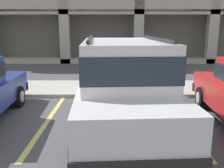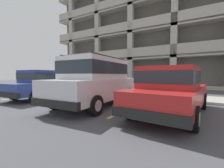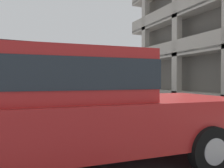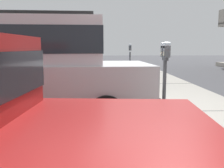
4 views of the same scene
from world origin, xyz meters
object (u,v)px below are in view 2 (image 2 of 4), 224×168
Objects in this scene: red_sedan at (46,83)px; parking_meter_far at (51,78)px; parking_meter_near at (125,77)px; dark_hatchback at (171,90)px; fire_hydrant at (69,86)px; silver_suv at (97,80)px; parking_garage at (181,37)px.

red_sedan is 3.10× the size of parking_meter_far.
parking_meter_far is at bearing -179.85° from parking_meter_near.
dark_hatchback is 6.56× the size of fire_hydrant.
silver_suv is at bearing -22.14° from parking_meter_far.
parking_garage is at bearing 68.52° from red_sedan.
silver_suv is 0.15× the size of parking_garage.
dark_hatchback is at bearing -41.99° from parking_meter_near.
silver_suv is 3.31× the size of parking_meter_far.
parking_garage reaches higher than parking_meter_far.
parking_meter_far is at bearing 135.39° from red_sedan.
parking_garage is (-1.59, 15.71, 5.21)m from dark_hatchback.
parking_garage is (1.38, 13.05, 4.85)m from parking_meter_near.
dark_hatchback is 3.22× the size of parking_meter_near.
red_sedan is at bearing 174.63° from silver_suv.
fire_hydrant is (-4.87, 2.98, -0.62)m from silver_suv.
fire_hydrant is at bearing 176.54° from parking_meter_near.
silver_suv is at bearing -5.51° from red_sedan.
dark_hatchback is 4.01m from parking_meter_near.
fire_hydrant is at bearing 145.15° from silver_suv.
parking_garage is at bearing 83.98° from parking_meter_near.
red_sedan reaches higher than fire_hydrant.
parking_garage reaches higher than fire_hydrant.
red_sedan is 6.64m from dark_hatchback.
fire_hydrant is (-7.88, 2.97, -0.36)m from dark_hatchback.
parking_garage reaches higher than silver_suv.
silver_suv reaches higher than fire_hydrant.
fire_hydrant is (-6.29, -12.75, -5.57)m from parking_garage.
silver_suv is 7.07m from parking_meter_far.
silver_suv is 2.68m from parking_meter_near.
silver_suv reaches higher than parking_meter_far.
parking_meter_near is at bearing -3.46° from fire_hydrant.
parking_meter_far is (-2.91, 2.54, 0.27)m from red_sedan.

